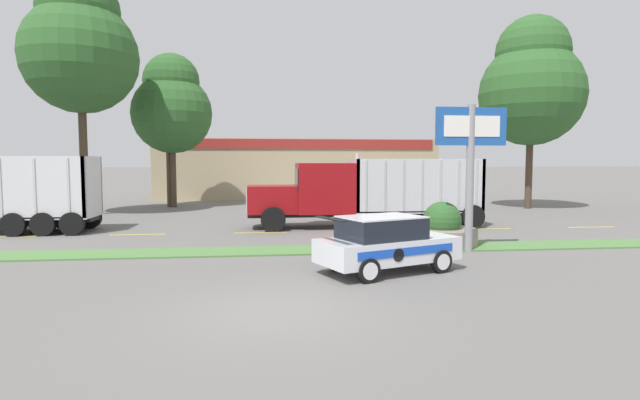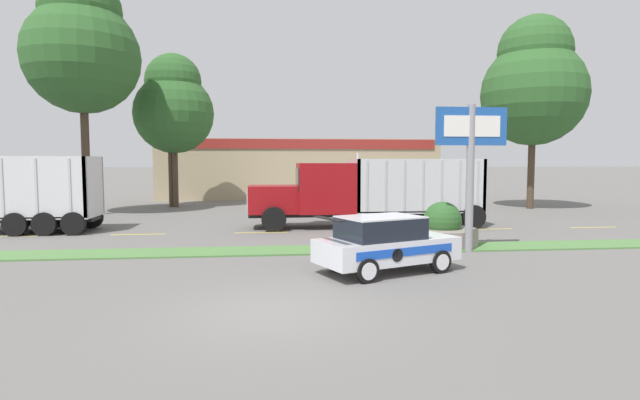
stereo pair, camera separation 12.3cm
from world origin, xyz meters
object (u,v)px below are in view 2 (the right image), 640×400
Objects in this scene: store_sign_post at (471,148)px; stone_planter at (442,231)px; dump_truck_lead at (346,194)px; rally_car at (385,243)px.

store_sign_post is 1.96× the size of stone_planter.
store_sign_post reaches higher than stone_planter.
dump_truck_lead is at bearing 115.67° from stone_planter.
rally_car is at bearing -92.76° from dump_truck_lead.
dump_truck_lead is 6.52m from stone_planter.
store_sign_post is 3.41m from stone_planter.
rally_car is 0.86× the size of store_sign_post.
stone_planter is at bearing 52.37° from rally_car.
dump_truck_lead is 4.29× the size of stone_planter.
stone_planter is at bearing -64.33° from dump_truck_lead.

